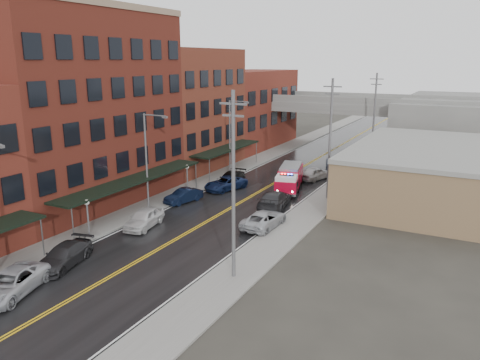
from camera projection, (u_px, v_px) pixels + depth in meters
The scene contains 31 objects.
road at pixel (242, 202), 46.38m from camera, with size 11.00×160.00×0.02m, color black.
sidewalk_left at pixel (181, 192), 49.63m from camera, with size 3.00×160.00×0.15m, color slate.
sidewalk_right at pixel (312, 212), 43.09m from camera, with size 3.00×160.00×0.15m, color slate.
curb_left at pixel (194, 194), 48.89m from camera, with size 0.30×160.00×0.15m, color gray.
curb_right at pixel (295, 209), 43.83m from camera, with size 0.30×160.00×0.15m, color gray.
brick_building_b at pixel (82, 111), 44.07m from camera, with size 9.00×20.00×18.00m, color #551916.
brick_building_c at pixel (187, 110), 59.47m from camera, with size 9.00×15.00×15.00m, color maroon.
brick_building_far at pixel (248, 109), 74.86m from camera, with size 9.00×20.00×12.00m, color maroon.
tan_building at pixel (428, 174), 47.16m from camera, with size 14.00×22.00×5.00m, color olive.
right_far_block at pixel (466, 125), 71.63m from camera, with size 18.00×30.00×8.00m, color slate.
awning_1 at pixel (134, 180), 42.98m from camera, with size 2.60×18.00×3.09m.
awning_2 at pixel (227, 149), 58.00m from camera, with size 2.60×13.00×3.09m.
globe_lamp_1 at pixel (87, 209), 36.65m from camera, with size 0.44×0.44×3.12m.
globe_lamp_2 at pixel (187, 172), 48.67m from camera, with size 0.44×0.44×3.12m.
street_lamp_1 at pixel (148, 155), 42.86m from camera, with size 2.64×0.22×9.00m.
street_lamp_2 at pixel (232, 132), 56.59m from camera, with size 2.64×0.22×9.00m.
utility_pole_0 at pixel (233, 184), 28.70m from camera, with size 1.80×0.24×12.00m.
utility_pole_1 at pixel (330, 137), 45.86m from camera, with size 1.80×0.24×12.00m.
utility_pole_2 at pixel (374, 116), 63.02m from camera, with size 1.80×0.24×12.00m.
overpass at pixel (337, 111), 72.34m from camera, with size 40.00×10.00×7.50m.
fire_truck at pixel (289, 178), 50.18m from camera, with size 4.14×7.36×2.57m.
parked_car_left_2 at pixel (10, 283), 27.93m from camera, with size 2.48×5.38×1.50m, color #B3B6BC.
parked_car_left_3 at pixel (64, 256), 31.95m from camera, with size 2.03×4.99×1.45m, color #242427.
parked_car_left_4 at pixel (144, 218), 39.27m from camera, with size 1.87×4.64×1.58m, color silver.
parked_car_left_5 at pixel (184, 196), 46.05m from camera, with size 1.44×4.13×1.36m, color black.
parked_car_left_6 at pixel (226, 183), 50.56m from camera, with size 2.33×5.06×1.41m, color #121F43.
parked_car_left_7 at pixel (231, 179), 52.04m from camera, with size 2.15×5.28×1.53m, color black.
parked_car_right_0 at pixel (264, 219), 39.20m from camera, with size 2.39×5.17×1.44m, color #A7A9AF.
parked_car_right_1 at pixel (274, 199), 44.38m from camera, with size 2.35×5.78×1.68m, color #29292B.
parked_car_right_2 at pixel (315, 173), 54.70m from camera, with size 1.83×4.56×1.55m, color beige.
parked_car_right_3 at pixel (333, 164), 59.72m from camera, with size 1.57×4.50×1.48m, color black.
Camera 1 is at (20.39, -9.38, 13.75)m, focal length 35.00 mm.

